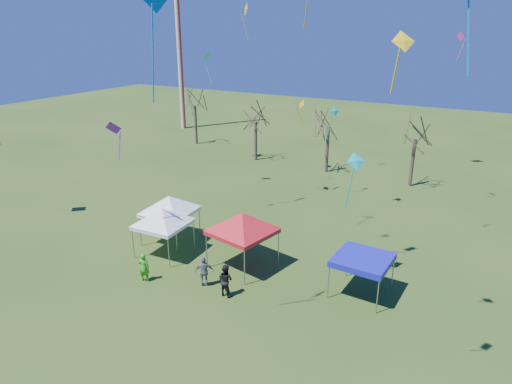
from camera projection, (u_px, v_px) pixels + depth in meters
ground at (209, 292)px, 25.57m from camera, size 140.00×140.00×0.00m
radio_mast at (179, 37)px, 61.93m from camera, size 0.70×0.70×25.00m
tree_0 at (194, 92)px, 55.31m from camera, size 3.83×3.83×8.44m
tree_1 at (256, 108)px, 48.70m from camera, size 3.42×3.42×7.54m
tree_2 at (329, 110)px, 44.46m from camera, size 3.71×3.71×8.18m
tree_3 at (417, 121)px, 40.41m from camera, size 3.59×3.59×7.91m
tent_white_west at (169, 199)px, 30.60m from camera, size 4.36×4.36×3.85m
tent_white_mid at (162, 211)px, 28.91m from camera, size 4.19×4.19×3.70m
tent_red at (242, 216)px, 27.23m from camera, size 4.63×4.63×4.16m
tent_blue at (363, 260)px, 24.76m from camera, size 3.04×3.04×2.29m
person_green at (144, 267)px, 26.46m from camera, size 0.74×0.60×1.76m
person_dark at (225, 280)px, 25.04m from camera, size 0.96×0.78×1.87m
person_grey at (204, 271)px, 25.94m from camera, size 1.15×0.97×1.84m
kite_13 at (301, 105)px, 44.37m from camera, size 1.06×1.04×2.55m
kite_9 at (403, 43)px, 13.27m from camera, size 0.87×0.84×1.85m
kite_24 at (245, 10)px, 33.00m from camera, size 0.86×0.87×2.59m
kite_19 at (461, 37)px, 32.63m from camera, size 0.70×0.68×1.96m
kite_17 at (356, 162)px, 24.22m from camera, size 1.22×1.24×3.28m
kite_2 at (206, 57)px, 45.83m from camera, size 1.17×1.54×3.36m
kite_1 at (114, 128)px, 25.46m from camera, size 1.14×0.87×2.27m
kite_22 at (334, 112)px, 37.30m from camera, size 1.05×1.10×3.06m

